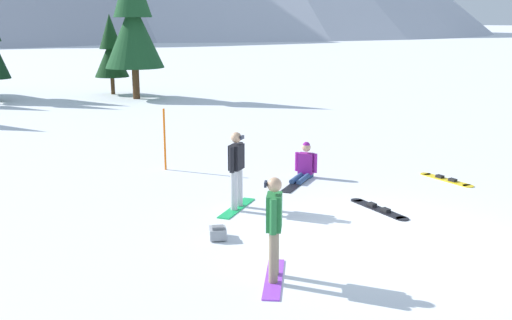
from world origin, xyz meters
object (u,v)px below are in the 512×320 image
object	(u,v)px
snowboarder_foreground	(274,227)
snowboarder_background	(304,166)
backpack_grey	(218,232)
snowboarder_midground	(236,169)
loose_snowboard_far_spare	(446,179)
trail_marker_pole	(165,139)
loose_snowboard_near_left	(379,209)
pine_tree_young	(133,21)
pine_tree_slender	(111,51)

from	to	relation	value
snowboarder_foreground	snowboarder_background	world-z (taller)	snowboarder_foreground
backpack_grey	snowboarder_midground	bearing A→B (deg)	56.84
loose_snowboard_far_spare	trail_marker_pole	xyz separation A→B (m)	(-6.56, 4.19, 0.86)
snowboarder_foreground	snowboarder_background	size ratio (longest dim) A/B	1.13
snowboarder_foreground	loose_snowboard_near_left	xyz separation A→B (m)	(3.78, 2.39, -0.90)
snowboarder_foreground	trail_marker_pole	size ratio (longest dim) A/B	0.99
snowboarder_foreground	trail_marker_pole	xyz separation A→B (m)	(0.37, 7.97, -0.04)
snowboarder_foreground	pine_tree_young	xyz separation A→B (m)	(3.21, 24.08, 3.23)
snowboarder_background	backpack_grey	distance (m)	4.99
snowboarder_foreground	pine_tree_slender	world-z (taller)	pine_tree_slender
snowboarder_midground	snowboarder_foreground	bearing A→B (deg)	-103.04
pine_tree_slender	snowboarder_foreground	bearing A→B (deg)	-95.21
backpack_grey	trail_marker_pole	bearing A→B (deg)	84.50
snowboarder_background	loose_snowboard_far_spare	xyz separation A→B (m)	(3.41, -1.70, -0.32)
loose_snowboard_far_spare	pine_tree_slender	distance (m)	23.46
snowboarder_foreground	loose_snowboard_near_left	world-z (taller)	snowboarder_foreground
trail_marker_pole	snowboarder_foreground	bearing A→B (deg)	-92.69
snowboarder_midground	snowboarder_background	xyz separation A→B (m)	(2.65, 1.71, -0.60)
loose_snowboard_far_spare	trail_marker_pole	world-z (taller)	trail_marker_pole
loose_snowboard_far_spare	pine_tree_young	size ratio (longest dim) A/B	0.23
snowboarder_foreground	trail_marker_pole	world-z (taller)	trail_marker_pole
snowboarder_foreground	snowboarder_midground	world-z (taller)	snowboarder_midground
snowboarder_foreground	snowboarder_midground	bearing A→B (deg)	76.96
pine_tree_young	pine_tree_slender	distance (m)	3.17
snowboarder_background	snowboarder_foreground	bearing A→B (deg)	-122.76
snowboarder_midground	snowboarder_background	world-z (taller)	snowboarder_midground
loose_snowboard_far_spare	backpack_grey	bearing A→B (deg)	-167.15
pine_tree_slender	trail_marker_pole	bearing A→B (deg)	-96.28
snowboarder_foreground	loose_snowboard_far_spare	distance (m)	7.95
backpack_grey	pine_tree_young	world-z (taller)	pine_tree_young
loose_snowboard_near_left	trail_marker_pole	size ratio (longest dim) A/B	1.05
trail_marker_pole	pine_tree_young	bearing A→B (deg)	80.02
backpack_grey	pine_tree_slender	xyz separation A→B (m)	(2.62, 24.52, 2.36)
loose_snowboard_near_left	snowboarder_foreground	bearing A→B (deg)	-147.67
loose_snowboard_near_left	backpack_grey	distance (m)	3.97
snowboarder_midground	pine_tree_young	distance (m)	20.70
snowboarder_midground	loose_snowboard_near_left	bearing A→B (deg)	-25.43
pine_tree_slender	snowboarder_background	bearing A→B (deg)	-87.05
snowboarder_foreground	loose_snowboard_near_left	bearing A→B (deg)	32.33
snowboarder_midground	loose_snowboard_far_spare	world-z (taller)	snowboarder_midground
pine_tree_slender	loose_snowboard_near_left	bearing A→B (deg)	-86.82
loose_snowboard_far_spare	snowboarder_midground	bearing A→B (deg)	-179.98
pine_tree_young	snowboarder_foreground	bearing A→B (deg)	-97.59
snowboarder_foreground	backpack_grey	bearing A→B (deg)	94.95
snowboarder_midground	loose_snowboard_far_spare	xyz separation A→B (m)	(6.06, 0.00, -0.91)
backpack_grey	loose_snowboard_near_left	bearing A→B (deg)	3.48
snowboarder_midground	loose_snowboard_far_spare	size ratio (longest dim) A/B	1.01
snowboarder_midground	pine_tree_slender	size ratio (longest dim) A/B	0.39
loose_snowboard_near_left	backpack_grey	bearing A→B (deg)	-176.52
snowboarder_background	loose_snowboard_far_spare	bearing A→B (deg)	-26.56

